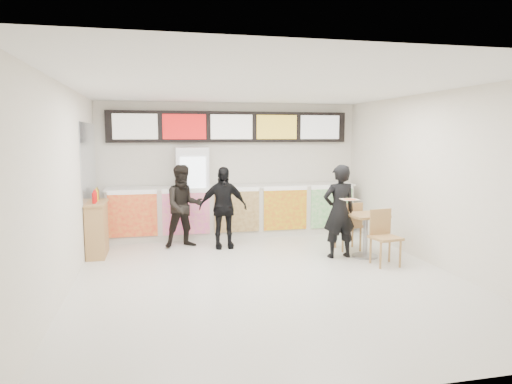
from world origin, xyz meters
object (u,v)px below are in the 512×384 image
object	(u,v)px
service_counter	(234,210)
condiment_ledge	(97,228)
customer_main	(339,211)
customer_left	(184,206)
cafe_table	(366,227)
drinks_fridge	(192,193)
customer_mid	(223,207)

from	to	relation	value
service_counter	condiment_ledge	distance (m)	3.06
customer_main	condiment_ledge	xyz separation A→B (m)	(-4.40, 1.10, -0.34)
service_counter	condiment_ledge	size ratio (longest dim) A/B	4.54
customer_main	customer_left	size ratio (longest dim) A/B	1.03
customer_main	customer_left	world-z (taller)	customer_main
service_counter	customer_left	size ratio (longest dim) A/B	3.33
service_counter	cafe_table	bearing A→B (deg)	-48.86
customer_left	cafe_table	distance (m)	3.59
drinks_fridge	customer_main	bearing A→B (deg)	-42.42
customer_left	cafe_table	world-z (taller)	customer_left
service_counter	cafe_table	world-z (taller)	service_counter
customer_main	condiment_ledge	distance (m)	4.54
customer_left	condiment_ledge	xyz separation A→B (m)	(-1.65, -0.33, -0.31)
drinks_fridge	customer_mid	size ratio (longest dim) A/B	1.22
drinks_fridge	customer_left	world-z (taller)	drinks_fridge
customer_mid	condiment_ledge	world-z (taller)	customer_mid
cafe_table	customer_mid	bearing A→B (deg)	143.95
cafe_table	condiment_ledge	bearing A→B (deg)	157.63
drinks_fridge	customer_mid	world-z (taller)	drinks_fridge
drinks_fridge	customer_main	world-z (taller)	drinks_fridge
drinks_fridge	cafe_table	xyz separation A→B (m)	(3.01, -2.39, -0.44)
customer_mid	service_counter	bearing A→B (deg)	69.70
customer_left	service_counter	bearing A→B (deg)	26.02
service_counter	customer_mid	distance (m)	1.18
service_counter	customer_left	distance (m)	1.47
drinks_fridge	condiment_ledge	world-z (taller)	drinks_fridge
cafe_table	service_counter	bearing A→B (deg)	122.51
service_counter	customer_mid	size ratio (longest dim) A/B	3.38
drinks_fridge	customer_main	distance (m)	3.40
customer_mid	drinks_fridge	bearing A→B (deg)	116.02
customer_left	cafe_table	size ratio (longest dim) A/B	0.99
customer_main	cafe_table	xyz separation A→B (m)	(0.50, -0.09, -0.30)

